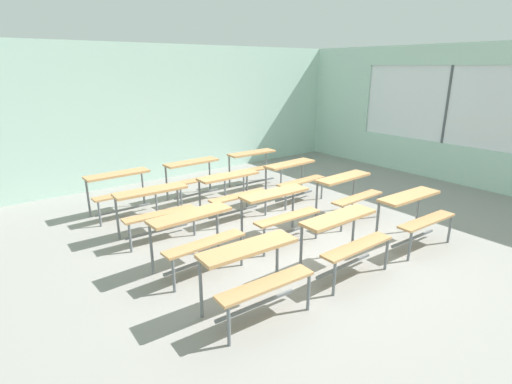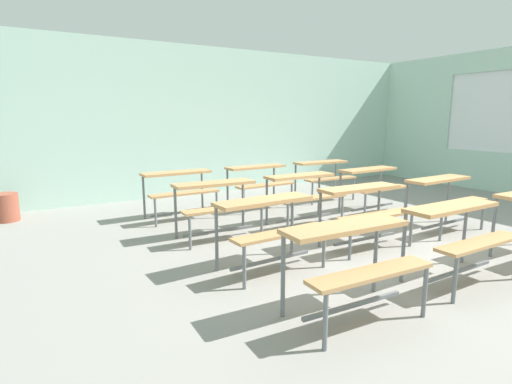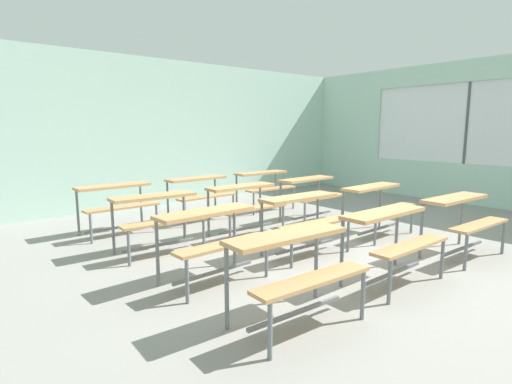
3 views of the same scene
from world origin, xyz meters
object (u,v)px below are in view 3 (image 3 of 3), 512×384
Objects in this scene: desk_bench_r0c0 at (295,257)px; desk_bench_r0c2 at (463,212)px; desk_bench_r0c1 at (393,230)px; desk_bench_r1c0 at (212,229)px; desk_bench_r1c2 at (377,198)px; desk_bench_r2c2 at (311,189)px; desk_bench_r3c0 at (116,197)px; desk_bench_r3c1 at (200,188)px; desk_bench_r2c0 at (158,210)px; desk_bench_r3c2 at (265,181)px; desk_bench_r2c1 at (245,198)px; desk_bench_r1c1 at (305,211)px.

desk_bench_r0c0 is 2.88m from desk_bench_r0c2.
desk_bench_r0c1 is 1.87m from desk_bench_r1c0.
desk_bench_r0c1 is at bearing -42.58° from desk_bench_r1c0.
desk_bench_r0c1 is at bearing -143.25° from desk_bench_r1c2.
desk_bench_r0c0 and desk_bench_r2c2 have the same top height.
desk_bench_r3c0 and desk_bench_r3c1 have the same top height.
desk_bench_r1c0 is 2.92m from desk_bench_r1c2.
desk_bench_r0c0 is at bearing -91.79° from desk_bench_r1c0.
desk_bench_r1c2 is 0.99× the size of desk_bench_r2c2.
desk_bench_r3c0 is (-0.08, 1.26, 0.00)m from desk_bench_r2c0.
desk_bench_r0c2 is 4.09m from desk_bench_r3c1.
desk_bench_r0c0 is 1.01× the size of desk_bench_r3c0.
desk_bench_r2c2 and desk_bench_r3c2 have the same top height.
desk_bench_r1c2 is 3.20m from desk_bench_r2c0.
desk_bench_r3c1 is (1.40, 1.26, 0.00)m from desk_bench_r2c0.
desk_bench_r0c1 is 2.46m from desk_bench_r2c1.
desk_bench_r0c2 is 1.25m from desk_bench_r1c2.
desk_bench_r1c0 is at bearing 93.22° from desk_bench_r0c0.
desk_bench_r2c0 is 1.02× the size of desk_bench_r2c1.
desk_bench_r1c0 is 1.02× the size of desk_bench_r2c1.
desk_bench_r1c0 is at bearing 139.80° from desk_bench_r0c1.
desk_bench_r1c1 is at bearing 90.37° from desk_bench_r0c1.
desk_bench_r1c2 is 1.01× the size of desk_bench_r3c2.
desk_bench_r0c1 and desk_bench_r3c0 have the same top height.
desk_bench_r1c1 and desk_bench_r3c1 have the same top height.
desk_bench_r1c0 is at bearing -177.13° from desk_bench_r1c1.
desk_bench_r0c0 is 2.49m from desk_bench_r2c0.
desk_bench_r2c1 is 1.92m from desk_bench_r3c2.
desk_bench_r3c0 is at bearing 95.22° from desk_bench_r2c0.
desk_bench_r1c0 is 1.89m from desk_bench_r2c1.
desk_bench_r0c2 is 2.93m from desk_bench_r2c1.
desk_bench_r0c0 is at bearing -125.88° from desk_bench_r3c2.
desk_bench_r1c1 and desk_bench_r3c0 have the same top height.
desk_bench_r2c2 is at bearing 0.19° from desk_bench_r2c1.
desk_bench_r0c1 is 0.99× the size of desk_bench_r1c2.
desk_bench_r1c1 is at bearing -118.62° from desk_bench_r3c2.
desk_bench_r1c0 and desk_bench_r1c2 have the same top height.
desk_bench_r0c0 and desk_bench_r3c1 have the same top height.
desk_bench_r2c0 is (-2.92, 1.29, 0.00)m from desk_bench_r1c2.
desk_bench_r0c2 is 3.79m from desk_bench_r3c2.
desk_bench_r3c1 is (-1.53, 2.55, 0.00)m from desk_bench_r1c2.
desk_bench_r1c0 is (-2.90, 1.26, 0.00)m from desk_bench_r0c2.
desk_bench_r0c2 is 0.99× the size of desk_bench_r1c0.
desk_bench_r1c1 is 1.23m from desk_bench_r2c1.
desk_bench_r0c1 is 2.85m from desk_bench_r2c2.
desk_bench_r2c2 is at bearing 92.83° from desk_bench_r0c2.
desk_bench_r2c0 is at bearing 140.18° from desk_bench_r1c1.
desk_bench_r3c0 is (-0.10, 3.75, 0.00)m from desk_bench_r0c0.
desk_bench_r2c1 is 0.98× the size of desk_bench_r2c2.
desk_bench_r2c1 is at bearing 1.08° from desk_bench_r2c0.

